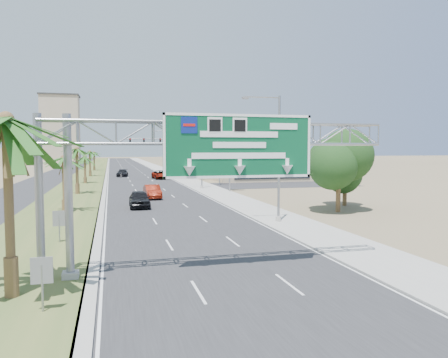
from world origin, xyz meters
name	(u,v)px	position (x,y,z in m)	size (l,w,h in m)	color
road	(131,170)	(0.00, 110.00, 0.01)	(12.00, 300.00, 0.02)	#28282B
sidewalk_right	(163,170)	(8.50, 110.00, 0.05)	(4.00, 300.00, 0.10)	#9E9B93
median_grass	(92,171)	(-10.00, 110.00, 0.06)	(7.00, 300.00, 0.12)	#425B28
opposing_road	(64,171)	(-17.00, 110.00, 0.01)	(8.00, 300.00, 0.02)	#28282B
sign_gantry	(205,145)	(-1.06, 9.93, 6.06)	(16.75, 1.24, 7.50)	gray
palm_near	(6,121)	(-9.20, 8.00, 6.93)	(5.70, 5.70, 8.35)	brown
palm_row_b	(64,159)	(-9.50, 32.00, 4.90)	(3.99, 3.99, 5.95)	brown
palm_row_c	(77,150)	(-9.50, 48.00, 5.66)	(3.99, 3.99, 6.75)	brown
palm_row_d	(85,157)	(-9.50, 66.00, 4.42)	(3.99, 3.99, 5.45)	brown
palm_row_e	(90,152)	(-9.50, 85.00, 5.09)	(3.99, 3.99, 6.15)	brown
palm_row_f	(94,153)	(-9.50, 110.00, 4.71)	(3.99, 3.99, 5.75)	brown
streetlight_near	(277,164)	(7.30, 22.00, 4.69)	(3.27, 0.44, 10.00)	gray
streetlight_mid	(200,157)	(7.30, 52.00, 4.69)	(3.27, 0.44, 10.00)	gray
streetlight_far	(168,154)	(7.30, 88.00, 4.69)	(3.27, 0.44, 10.00)	gray
signal_mast	(168,154)	(5.17, 71.97, 4.85)	(10.28, 0.71, 8.00)	gray
store_building	(263,169)	(22.00, 66.00, 2.00)	(18.00, 10.00, 4.00)	tan
oak_near	(339,163)	(15.00, 26.00, 4.53)	(4.50, 4.50, 6.80)	brown
oak_far	(345,169)	(18.00, 30.00, 3.82)	(3.50, 3.50, 5.60)	brown
median_signback_a	(42,275)	(-7.80, 6.00, 1.45)	(0.75, 0.08, 2.08)	gray
median_signback_b	(59,221)	(-8.50, 18.00, 1.45)	(0.75, 0.08, 2.08)	gray
tower_distant	(60,128)	(-32.00, 250.00, 17.50)	(20.00, 16.00, 35.00)	tan
building_distant_right	(214,158)	(30.00, 140.00, 2.50)	(20.00, 12.00, 5.00)	tan
car_left_lane	(139,199)	(-2.65, 33.68, 0.85)	(2.00, 4.97, 1.69)	black
car_mid_lane	(152,192)	(-0.66, 41.31, 0.80)	(1.69, 4.86, 1.60)	#661509
car_right_lane	(161,175)	(3.95, 74.03, 0.81)	(2.69, 5.84, 1.62)	gray
car_far	(122,173)	(-2.98, 83.12, 0.74)	(2.08, 5.11, 1.48)	black
pole_sign_red_near	(230,137)	(10.23, 46.62, 7.47)	(2.33, 1.19, 9.45)	gray
pole_sign_blue	(219,155)	(11.59, 57.72, 4.89)	(2.00, 0.38, 6.80)	gray
pole_sign_red_far	(201,142)	(10.98, 69.06, 7.04)	(2.22, 0.55, 8.89)	gray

